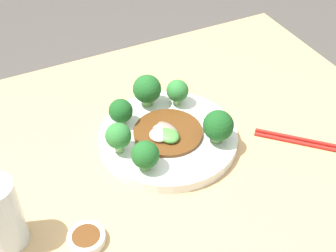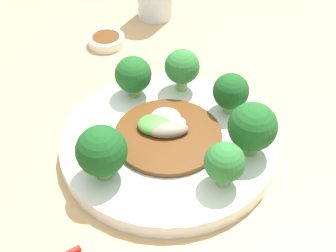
{
  "view_description": "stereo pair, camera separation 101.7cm",
  "coord_description": "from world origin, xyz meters",
  "px_view_note": "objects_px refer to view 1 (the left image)",
  "views": [
    {
      "loc": [
        0.27,
        0.57,
        1.37
      ],
      "look_at": [
        -0.03,
        -0.04,
        0.78
      ],
      "focal_mm": 50.0,
      "sensor_mm": 36.0,
      "label": 1
    },
    {
      "loc": [
        -0.45,
        -0.13,
        1.17
      ],
      "look_at": [
        -0.03,
        -0.04,
        0.78
      ],
      "focal_mm": 50.0,
      "sensor_mm": 36.0,
      "label": 2
    }
  ],
  "objects_px": {
    "broccoli_northeast": "(145,155)",
    "stirfry_center": "(167,132)",
    "broccoli_south": "(147,89)",
    "drinking_glass": "(1,215)",
    "plate": "(168,138)",
    "broccoli_southwest": "(177,91)",
    "chopsticks": "(309,143)",
    "broccoli_east": "(118,136)",
    "broccoli_southeast": "(121,111)",
    "broccoli_northwest": "(218,126)",
    "sauce_dish": "(86,238)"
  },
  "relations": [
    {
      "from": "broccoli_southwest",
      "to": "chopsticks",
      "type": "distance_m",
      "value": 0.28
    },
    {
      "from": "stirfry_center",
      "to": "chopsticks",
      "type": "xyz_separation_m",
      "value": [
        -0.25,
        0.13,
        -0.02
      ]
    },
    {
      "from": "broccoli_southwest",
      "to": "broccoli_northeast",
      "type": "bearing_deg",
      "value": 46.21
    },
    {
      "from": "broccoli_southwest",
      "to": "broccoli_northwest",
      "type": "bearing_deg",
      "value": 96.99
    },
    {
      "from": "broccoli_east",
      "to": "plate",
      "type": "bearing_deg",
      "value": -178.59
    },
    {
      "from": "broccoli_south",
      "to": "drinking_glass",
      "type": "height_order",
      "value": "drinking_glass"
    },
    {
      "from": "stirfry_center",
      "to": "chopsticks",
      "type": "bearing_deg",
      "value": 153.35
    },
    {
      "from": "plate",
      "to": "broccoli_northwest",
      "type": "height_order",
      "value": "broccoli_northwest"
    },
    {
      "from": "broccoli_south",
      "to": "chopsticks",
      "type": "height_order",
      "value": "broccoli_south"
    },
    {
      "from": "plate",
      "to": "drinking_glass",
      "type": "bearing_deg",
      "value": 16.09
    },
    {
      "from": "plate",
      "to": "broccoli_northeast",
      "type": "relative_size",
      "value": 4.63
    },
    {
      "from": "stirfry_center",
      "to": "chopsticks",
      "type": "distance_m",
      "value": 0.28
    },
    {
      "from": "broccoli_northeast",
      "to": "broccoli_south",
      "type": "relative_size",
      "value": 0.84
    },
    {
      "from": "broccoli_southeast",
      "to": "broccoli_south",
      "type": "xyz_separation_m",
      "value": [
        -0.07,
        -0.03,
        0.01
      ]
    },
    {
      "from": "broccoli_northeast",
      "to": "broccoli_east",
      "type": "distance_m",
      "value": 0.07
    },
    {
      "from": "broccoli_northeast",
      "to": "stirfry_center",
      "type": "bearing_deg",
      "value": -139.44
    },
    {
      "from": "broccoli_southwest",
      "to": "stirfry_center",
      "type": "xyz_separation_m",
      "value": [
        0.06,
        0.08,
        -0.03
      ]
    },
    {
      "from": "drinking_glass",
      "to": "broccoli_northeast",
      "type": "bearing_deg",
      "value": -173.16
    },
    {
      "from": "broccoli_northeast",
      "to": "sauce_dish",
      "type": "xyz_separation_m",
      "value": [
        0.14,
        0.09,
        -0.05
      ]
    },
    {
      "from": "broccoli_south",
      "to": "plate",
      "type": "bearing_deg",
      "value": 89.0
    },
    {
      "from": "broccoli_northeast",
      "to": "broccoli_south",
      "type": "xyz_separation_m",
      "value": [
        -0.08,
        -0.17,
        0.01
      ]
    },
    {
      "from": "broccoli_northeast",
      "to": "stirfry_center",
      "type": "distance_m",
      "value": 0.1
    },
    {
      "from": "broccoli_east",
      "to": "chopsticks",
      "type": "relative_size",
      "value": 0.37
    },
    {
      "from": "broccoli_northwest",
      "to": "broccoli_east",
      "type": "distance_m",
      "value": 0.19
    },
    {
      "from": "broccoli_northeast",
      "to": "broccoli_southwest",
      "type": "relative_size",
      "value": 1.03
    },
    {
      "from": "plate",
      "to": "sauce_dish",
      "type": "relative_size",
      "value": 4.5
    },
    {
      "from": "broccoli_southwest",
      "to": "chopsticks",
      "type": "xyz_separation_m",
      "value": [
        -0.19,
        0.21,
        -0.05
      ]
    },
    {
      "from": "broccoli_northwest",
      "to": "broccoli_southeast",
      "type": "bearing_deg",
      "value": -41.32
    },
    {
      "from": "broccoli_southeast",
      "to": "sauce_dish",
      "type": "xyz_separation_m",
      "value": [
        0.15,
        0.22,
        -0.04
      ]
    },
    {
      "from": "broccoli_northwest",
      "to": "drinking_glass",
      "type": "height_order",
      "value": "drinking_glass"
    },
    {
      "from": "drinking_glass",
      "to": "broccoli_east",
      "type": "bearing_deg",
      "value": -157.86
    },
    {
      "from": "broccoli_northwest",
      "to": "broccoli_south",
      "type": "distance_m",
      "value": 0.18
    },
    {
      "from": "broccoli_northeast",
      "to": "stirfry_center",
      "type": "height_order",
      "value": "broccoli_northeast"
    },
    {
      "from": "stirfry_center",
      "to": "drinking_glass",
      "type": "bearing_deg",
      "value": 15.8
    },
    {
      "from": "broccoli_southeast",
      "to": "broccoli_northwest",
      "type": "height_order",
      "value": "broccoli_northwest"
    },
    {
      "from": "plate",
      "to": "broccoli_south",
      "type": "distance_m",
      "value": 0.11
    },
    {
      "from": "broccoli_southwest",
      "to": "sauce_dish",
      "type": "xyz_separation_m",
      "value": [
        0.28,
        0.23,
        -0.05
      ]
    },
    {
      "from": "broccoli_southeast",
      "to": "broccoli_northwest",
      "type": "relative_size",
      "value": 0.82
    },
    {
      "from": "broccoli_southwest",
      "to": "stirfry_center",
      "type": "distance_m",
      "value": 0.1
    },
    {
      "from": "broccoli_south",
      "to": "drinking_glass",
      "type": "distance_m",
      "value": 0.39
    },
    {
      "from": "drinking_glass",
      "to": "sauce_dish",
      "type": "relative_size",
      "value": 2.1
    },
    {
      "from": "broccoli_south",
      "to": "broccoli_northwest",
      "type": "bearing_deg",
      "value": 114.67
    },
    {
      "from": "plate",
      "to": "chopsticks",
      "type": "relative_size",
      "value": 1.61
    },
    {
      "from": "broccoli_southeast",
      "to": "broccoli_south",
      "type": "height_order",
      "value": "broccoli_south"
    },
    {
      "from": "chopsticks",
      "to": "broccoli_south",
      "type": "bearing_deg",
      "value": -43.21
    },
    {
      "from": "broccoli_northeast",
      "to": "broccoli_east",
      "type": "height_order",
      "value": "broccoli_east"
    },
    {
      "from": "broccoli_northwest",
      "to": "chopsticks",
      "type": "bearing_deg",
      "value": 157.88
    },
    {
      "from": "plate",
      "to": "stirfry_center",
      "type": "relative_size",
      "value": 2.01
    },
    {
      "from": "broccoli_northeast",
      "to": "broccoli_south",
      "type": "height_order",
      "value": "broccoli_south"
    },
    {
      "from": "plate",
      "to": "sauce_dish",
      "type": "height_order",
      "value": "plate"
    }
  ]
}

